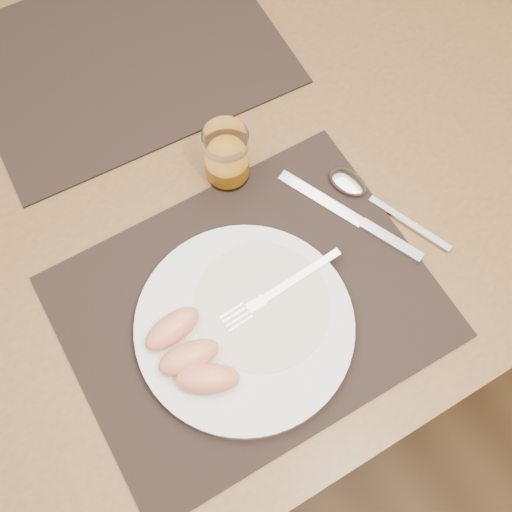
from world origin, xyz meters
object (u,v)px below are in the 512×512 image
(placemat_far, at_px, (126,55))
(plate, at_px, (245,326))
(fork, at_px, (272,294))
(placemat_near, at_px, (249,307))
(knife, at_px, (362,223))
(spoon, at_px, (357,188))
(table, at_px, (192,197))
(juice_glass, at_px, (227,157))

(placemat_far, relative_size, plate, 1.67)
(fork, bearing_deg, placemat_far, 88.45)
(placemat_near, bearing_deg, knife, 7.16)
(plate, bearing_deg, placemat_near, 48.81)
(knife, bearing_deg, spoon, 63.39)
(table, xyz_separation_m, fork, (0.00, -0.23, 0.11))
(placemat_far, height_order, juice_glass, juice_glass)
(fork, distance_m, knife, 0.16)
(spoon, bearing_deg, table, 140.49)
(table, height_order, spoon, spoon)
(spoon, relative_size, juice_glass, 2.03)
(placemat_far, bearing_deg, table, -93.70)
(table, relative_size, placemat_far, 3.11)
(plate, xyz_separation_m, spoon, (0.23, 0.09, -0.00))
(placemat_far, xyz_separation_m, spoon, (0.17, -0.37, 0.01))
(spoon, height_order, juice_glass, juice_glass)
(table, bearing_deg, placemat_near, -97.16)
(knife, relative_size, spoon, 1.12)
(table, xyz_separation_m, knife, (0.16, -0.20, 0.09))
(juice_glass, bearing_deg, spoon, -39.18)
(plate, bearing_deg, placemat_far, 82.45)
(table, distance_m, placemat_near, 0.24)
(knife, bearing_deg, placemat_near, -172.84)
(placemat_far, height_order, spoon, spoon)
(table, bearing_deg, fork, -89.45)
(placemat_near, distance_m, spoon, 0.22)
(knife, bearing_deg, juice_glass, 125.89)
(table, bearing_deg, placemat_far, 86.30)
(knife, xyz_separation_m, spoon, (0.02, 0.05, 0.00))
(knife, xyz_separation_m, juice_glass, (-0.11, 0.16, 0.04))
(table, xyz_separation_m, juice_glass, (0.04, -0.04, 0.13))
(placemat_far, xyz_separation_m, knife, (0.15, -0.42, 0.00))
(plate, xyz_separation_m, fork, (0.05, 0.02, 0.01))
(placemat_far, bearing_deg, knife, -70.79)
(juice_glass, bearing_deg, knife, -54.11)
(table, distance_m, knife, 0.27)
(fork, height_order, knife, fork)
(placemat_near, height_order, placemat_far, same)
(placemat_far, relative_size, spoon, 2.43)
(placemat_near, height_order, knife, knife)
(table, xyz_separation_m, placemat_far, (0.01, 0.22, 0.09))
(table, distance_m, juice_glass, 0.14)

